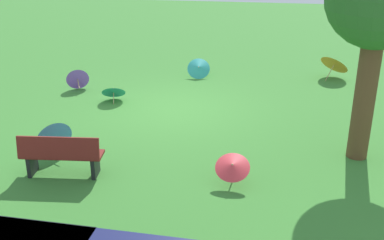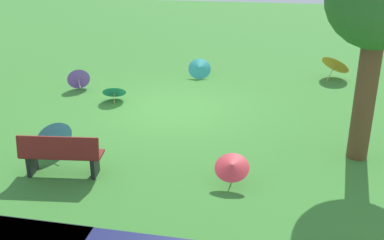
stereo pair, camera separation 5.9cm
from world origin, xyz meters
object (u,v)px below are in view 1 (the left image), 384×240
Objects in this scene: park_bench at (61,155)px; parasol_blue_0 at (53,136)px; parasol_teal_0 at (199,68)px; parasol_orange_1 at (335,63)px; parasol_red_0 at (232,166)px; parasol_teal_2 at (114,91)px; shade_tree at (379,1)px; parasol_purple_0 at (77,78)px.

park_bench is 1.15m from parasol_blue_0.
parasol_orange_1 is at bearing -171.88° from parasol_teal_0.
parasol_orange_1 reaches higher than parasol_red_0.
parasol_teal_2 is at bearing 52.36° from parasol_teal_0.
parasol_teal_2 is (6.27, -2.51, -2.98)m from shade_tree.
shade_tree reaches higher than park_bench.
shade_tree reaches higher than parasol_orange_1.
parasol_orange_1 is at bearing -128.30° from park_bench.
shade_tree is 5.34× the size of parasol_blue_0.
parasol_purple_0 is (1.42, -0.86, 0.04)m from parasol_teal_2.
parasol_blue_0 is at bearing 85.94° from parasol_teal_2.
parasol_teal_2 is at bearing -21.78° from shade_tree.
parasol_blue_0 is at bearing -57.56° from park_bench.
parasol_teal_2 is at bearing 26.97° from parasol_orange_1.
shade_tree is 7.38m from parasol_teal_2.
parasol_teal_0 is 4.42m from parasol_orange_1.
shade_tree is (-5.89, -1.87, 2.82)m from park_bench.
parasol_orange_1 is (-7.83, -2.40, 0.17)m from parasol_purple_0.
park_bench is at bearing 76.71° from parasol_teal_0.
parasol_teal_0 is 1.03× the size of parasol_teal_2.
parasol_orange_1 reaches higher than parasol_teal_2.
parasol_purple_0 is 8.19m from parasol_orange_1.
shade_tree is 5.68× the size of parasol_purple_0.
park_bench is 0.37× the size of shade_tree.
parasol_teal_0 is 3.33m from parasol_teal_2.
shade_tree is at bearing -146.20° from parasol_red_0.
parasol_blue_0 is (6.51, 0.90, -2.89)m from shade_tree.
parasol_teal_0 is (-1.66, -7.01, -0.14)m from park_bench.
parasol_purple_0 reaches higher than parasol_red_0.
shade_tree is 5.57× the size of parasol_teal_2.
parasol_red_0 is (2.69, 7.47, -0.09)m from parasol_orange_1.
shade_tree reaches higher than parasol_teal_2.
parasol_teal_0 is at bearing 8.12° from parasol_orange_1.
parasol_purple_0 is at bearing -44.62° from parasol_red_0.
shade_tree is 6.54× the size of parasol_red_0.
parasol_blue_0 is at bearing 45.06° from parasol_orange_1.
parasol_teal_2 is (-0.24, -3.40, -0.08)m from parasol_blue_0.
parasol_red_0 is (2.55, 1.71, -2.86)m from shade_tree.
parasol_teal_0 is 7.05m from parasol_red_0.
parasol_teal_0 is 3.88m from parasol_purple_0.
parasol_blue_0 is 3.41m from parasol_teal_2.
park_bench is at bearing 51.70° from parasol_orange_1.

